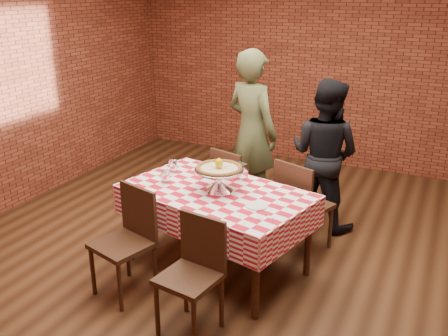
{
  "coord_description": "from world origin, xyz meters",
  "views": [
    {
      "loc": [
        1.71,
        -3.78,
        2.43
      ],
      "look_at": [
        -0.02,
        -0.12,
        0.93
      ],
      "focal_mm": 39.78,
      "sensor_mm": 36.0,
      "label": 1
    }
  ],
  "objects_px": {
    "condiment_caddy": "(240,172)",
    "diner_olive": "(252,133)",
    "water_glass_right": "(173,167)",
    "chair_near_right": "(189,280)",
    "table": "(216,230)",
    "pizza_stand": "(219,180)",
    "chair_far_left": "(237,187)",
    "pizza": "(219,169)",
    "chair_near_left": "(122,245)",
    "diner_black": "(324,154)",
    "chair_far_right": "(304,205)",
    "water_glass_left": "(165,177)"
  },
  "relations": [
    {
      "from": "chair_far_right",
      "to": "water_glass_right",
      "type": "bearing_deg",
      "value": 42.55
    },
    {
      "from": "diner_olive",
      "to": "diner_black",
      "type": "relative_size",
      "value": 1.16
    },
    {
      "from": "pizza_stand",
      "to": "water_glass_right",
      "type": "height_order",
      "value": "pizza_stand"
    },
    {
      "from": "condiment_caddy",
      "to": "pizza_stand",
      "type": "bearing_deg",
      "value": -75.75
    },
    {
      "from": "table",
      "to": "chair_far_left",
      "type": "xyz_separation_m",
      "value": [
        -0.18,
        0.84,
        0.06
      ]
    },
    {
      "from": "pizza",
      "to": "water_glass_left",
      "type": "relative_size",
      "value": 3.28
    },
    {
      "from": "water_glass_left",
      "to": "diner_olive",
      "type": "xyz_separation_m",
      "value": [
        0.28,
        1.35,
        0.09
      ]
    },
    {
      "from": "diner_olive",
      "to": "diner_black",
      "type": "xyz_separation_m",
      "value": [
        0.82,
        -0.02,
        -0.13
      ]
    },
    {
      "from": "water_glass_right",
      "to": "chair_far_right",
      "type": "xyz_separation_m",
      "value": [
        1.16,
        0.46,
        -0.36
      ]
    },
    {
      "from": "chair_near_right",
      "to": "diner_olive",
      "type": "height_order",
      "value": "diner_olive"
    },
    {
      "from": "pizza",
      "to": "water_glass_left",
      "type": "distance_m",
      "value": 0.53
    },
    {
      "from": "water_glass_right",
      "to": "diner_black",
      "type": "height_order",
      "value": "diner_black"
    },
    {
      "from": "water_glass_right",
      "to": "chair_far_right",
      "type": "height_order",
      "value": "chair_far_right"
    },
    {
      "from": "water_glass_right",
      "to": "condiment_caddy",
      "type": "relative_size",
      "value": 0.8
    },
    {
      "from": "condiment_caddy",
      "to": "diner_black",
      "type": "bearing_deg",
      "value": 86.39
    },
    {
      "from": "pizza_stand",
      "to": "chair_far_left",
      "type": "height_order",
      "value": "pizza_stand"
    },
    {
      "from": "condiment_caddy",
      "to": "chair_near_left",
      "type": "bearing_deg",
      "value": -94.83
    },
    {
      "from": "table",
      "to": "chair_near_left",
      "type": "relative_size",
      "value": 1.76
    },
    {
      "from": "table",
      "to": "water_glass_right",
      "type": "distance_m",
      "value": 0.74
    },
    {
      "from": "pizza",
      "to": "condiment_caddy",
      "type": "bearing_deg",
      "value": 78.74
    },
    {
      "from": "chair_near_left",
      "to": "water_glass_left",
      "type": "bearing_deg",
      "value": 103.6
    },
    {
      "from": "water_glass_left",
      "to": "chair_far_right",
      "type": "xyz_separation_m",
      "value": [
        1.09,
        0.72,
        -0.36
      ]
    },
    {
      "from": "water_glass_right",
      "to": "chair_near_right",
      "type": "height_order",
      "value": "water_glass_right"
    },
    {
      "from": "diner_olive",
      "to": "diner_black",
      "type": "distance_m",
      "value": 0.83
    },
    {
      "from": "table",
      "to": "diner_olive",
      "type": "xyz_separation_m",
      "value": [
        -0.2,
        1.3,
        0.54
      ]
    },
    {
      "from": "water_glass_left",
      "to": "chair_far_right",
      "type": "bearing_deg",
      "value": 33.62
    },
    {
      "from": "chair_far_left",
      "to": "water_glass_left",
      "type": "bearing_deg",
      "value": 87.06
    },
    {
      "from": "condiment_caddy",
      "to": "diner_olive",
      "type": "distance_m",
      "value": 1.02
    },
    {
      "from": "chair_far_right",
      "to": "diner_olive",
      "type": "distance_m",
      "value": 1.12
    },
    {
      "from": "water_glass_left",
      "to": "chair_near_left",
      "type": "relative_size",
      "value": 0.13
    },
    {
      "from": "pizza",
      "to": "condiment_caddy",
      "type": "relative_size",
      "value": 2.61
    },
    {
      "from": "table",
      "to": "diner_olive",
      "type": "bearing_deg",
      "value": 98.81
    },
    {
      "from": "diner_olive",
      "to": "chair_near_left",
      "type": "bearing_deg",
      "value": 101.98
    },
    {
      "from": "water_glass_right",
      "to": "diner_olive",
      "type": "height_order",
      "value": "diner_olive"
    },
    {
      "from": "table",
      "to": "water_glass_left",
      "type": "distance_m",
      "value": 0.66
    },
    {
      "from": "table",
      "to": "water_glass_left",
      "type": "relative_size",
      "value": 13.01
    },
    {
      "from": "table",
      "to": "diner_black",
      "type": "xyz_separation_m",
      "value": [
        0.62,
        1.28,
        0.41
      ]
    },
    {
      "from": "table",
      "to": "pizza_stand",
      "type": "bearing_deg",
      "value": 22.36
    },
    {
      "from": "pizza",
      "to": "chair_far_left",
      "type": "bearing_deg",
      "value": 103.56
    },
    {
      "from": "table",
      "to": "condiment_caddy",
      "type": "distance_m",
      "value": 0.57
    },
    {
      "from": "chair_near_left",
      "to": "chair_near_right",
      "type": "distance_m",
      "value": 0.76
    },
    {
      "from": "table",
      "to": "pizza_stand",
      "type": "distance_m",
      "value": 0.48
    },
    {
      "from": "diner_black",
      "to": "diner_olive",
      "type": "bearing_deg",
      "value": 11.73
    },
    {
      "from": "condiment_caddy",
      "to": "diner_olive",
      "type": "height_order",
      "value": "diner_olive"
    },
    {
      "from": "pizza_stand",
      "to": "pizza",
      "type": "relative_size",
      "value": 1.09
    },
    {
      "from": "chair_near_right",
      "to": "pizza_stand",
      "type": "bearing_deg",
      "value": 110.64
    },
    {
      "from": "water_glass_left",
      "to": "chair_near_right",
      "type": "distance_m",
      "value": 1.16
    },
    {
      "from": "chair_near_right",
      "to": "diner_olive",
      "type": "xyz_separation_m",
      "value": [
        -0.42,
        2.19,
        0.47
      ]
    },
    {
      "from": "chair_near_left",
      "to": "chair_far_left",
      "type": "xyz_separation_m",
      "value": [
        0.33,
        1.54,
        -0.01
      ]
    },
    {
      "from": "chair_near_right",
      "to": "pizza",
      "type": "bearing_deg",
      "value": 110.64
    }
  ]
}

